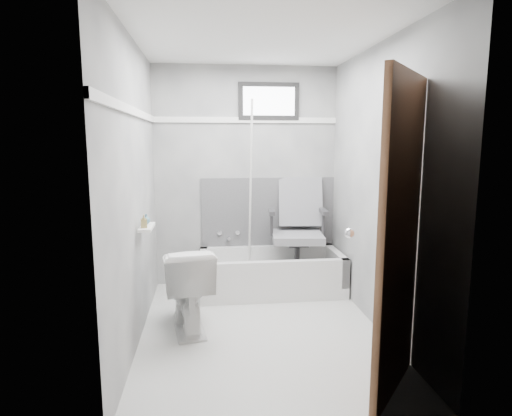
{
  "coord_description": "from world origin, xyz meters",
  "views": [
    {
      "loc": [
        -0.45,
        -3.42,
        1.6
      ],
      "look_at": [
        0.0,
        0.35,
        1.0
      ],
      "focal_mm": 30.0,
      "sensor_mm": 36.0,
      "label": 1
    }
  ],
  "objects": [
    {
      "name": "floor",
      "position": [
        0.0,
        0.0,
        0.0
      ],
      "size": [
        2.6,
        2.6,
        0.0
      ],
      "primitive_type": "plane",
      "color": "silver",
      "rests_on": "ground"
    },
    {
      "name": "ceiling",
      "position": [
        0.0,
        0.0,
        2.4
      ],
      "size": [
        2.6,
        2.6,
        0.0
      ],
      "primitive_type": "plane",
      "rotation": [
        3.14,
        0.0,
        0.0
      ],
      "color": "silver",
      "rests_on": "floor"
    },
    {
      "name": "wall_back",
      "position": [
        0.0,
        1.3,
        1.2
      ],
      "size": [
        2.0,
        0.02,
        2.4
      ],
      "primitive_type": "cube",
      "color": "slate",
      "rests_on": "floor"
    },
    {
      "name": "wall_front",
      "position": [
        0.0,
        -1.3,
        1.2
      ],
      "size": [
        2.0,
        0.02,
        2.4
      ],
      "primitive_type": "cube",
      "color": "slate",
      "rests_on": "floor"
    },
    {
      "name": "wall_left",
      "position": [
        -1.0,
        0.0,
        1.2
      ],
      "size": [
        0.02,
        2.6,
        2.4
      ],
      "primitive_type": "cube",
      "color": "slate",
      "rests_on": "floor"
    },
    {
      "name": "wall_right",
      "position": [
        1.0,
        0.0,
        1.2
      ],
      "size": [
        0.02,
        2.6,
        2.4
      ],
      "primitive_type": "cube",
      "color": "slate",
      "rests_on": "floor"
    },
    {
      "name": "bathtub",
      "position": [
        0.23,
        0.93,
        0.21
      ],
      "size": [
        1.5,
        0.7,
        0.42
      ],
      "primitive_type": null,
      "color": "silver",
      "rests_on": "floor"
    },
    {
      "name": "office_chair",
      "position": [
        0.52,
        0.97,
        0.66
      ],
      "size": [
        0.69,
        0.69,
        1.09
      ],
      "primitive_type": null,
      "rotation": [
        0.0,
        0.0,
        -0.11
      ],
      "color": "slate",
      "rests_on": "bathtub"
    },
    {
      "name": "toilet",
      "position": [
        -0.62,
        0.11,
        0.36
      ],
      "size": [
        0.52,
        0.79,
        0.72
      ],
      "primitive_type": "imported",
      "rotation": [
        0.0,
        0.0,
        3.3
      ],
      "color": "white",
      "rests_on": "floor"
    },
    {
      "name": "door",
      "position": [
        0.98,
        -1.28,
        1.0
      ],
      "size": [
        0.78,
        0.78,
        2.0
      ],
      "primitive_type": null,
      "color": "brown",
      "rests_on": "floor"
    },
    {
      "name": "window",
      "position": [
        0.25,
        1.29,
        2.02
      ],
      "size": [
        0.66,
        0.04,
        0.4
      ],
      "primitive_type": null,
      "color": "black",
      "rests_on": "wall_back"
    },
    {
      "name": "backerboard",
      "position": [
        0.25,
        1.29,
        0.8
      ],
      "size": [
        1.5,
        0.02,
        0.78
      ],
      "primitive_type": "cube",
      "color": "#4C4C4F",
      "rests_on": "wall_back"
    },
    {
      "name": "trim_back",
      "position": [
        0.0,
        1.29,
        1.82
      ],
      "size": [
        2.0,
        0.02,
        0.06
      ],
      "primitive_type": "cube",
      "color": "white",
      "rests_on": "wall_back"
    },
    {
      "name": "trim_left",
      "position": [
        -0.99,
        0.0,
        1.82
      ],
      "size": [
        0.02,
        2.6,
        0.06
      ],
      "primitive_type": "cube",
      "color": "white",
      "rests_on": "wall_left"
    },
    {
      "name": "pole",
      "position": [
        0.02,
        1.06,
        1.05
      ],
      "size": [
        0.02,
        0.38,
        1.92
      ],
      "primitive_type": "cylinder",
      "rotation": [
        0.19,
        0.0,
        0.0
      ],
      "color": "silver",
      "rests_on": "bathtub"
    },
    {
      "name": "shelf",
      "position": [
        -0.93,
        0.08,
        0.9
      ],
      "size": [
        0.1,
        0.32,
        0.02
      ],
      "primitive_type": "cube",
      "color": "white",
      "rests_on": "wall_left"
    },
    {
      "name": "soap_bottle_a",
      "position": [
        -0.94,
        0.0,
        0.97
      ],
      "size": [
        0.06,
        0.06,
        0.11
      ],
      "primitive_type": "imported",
      "rotation": [
        0.0,
        0.0,
        0.2
      ],
      "color": "olive",
      "rests_on": "shelf"
    },
    {
      "name": "soap_bottle_b",
      "position": [
        -0.94,
        0.14,
        0.96
      ],
      "size": [
        0.07,
        0.07,
        0.08
      ],
      "primitive_type": "imported",
      "rotation": [
        0.0,
        0.0,
        0.11
      ],
      "color": "slate",
      "rests_on": "shelf"
    },
    {
      "name": "faucet",
      "position": [
        -0.2,
        1.27,
        0.55
      ],
      "size": [
        0.26,
        0.1,
        0.16
      ],
      "primitive_type": null,
      "color": "silver",
      "rests_on": "wall_back"
    }
  ]
}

